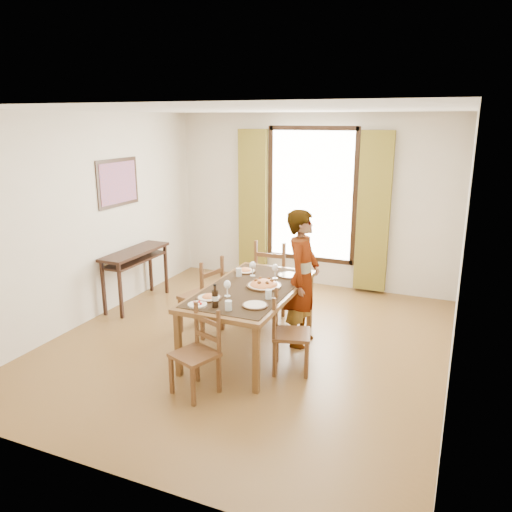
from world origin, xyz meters
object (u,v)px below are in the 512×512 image
at_px(man, 302,278).
at_px(pasta_platter, 264,283).
at_px(console_table, 135,258).
at_px(dining_table, 251,293).

relative_size(man, pasta_platter, 4.05).
distance_m(console_table, man, 2.62).
relative_size(dining_table, man, 1.16).
height_order(console_table, pasta_platter, pasta_platter).
relative_size(console_table, dining_table, 0.64).
xyz_separation_m(console_table, man, (2.60, -0.32, 0.13)).
bearing_deg(console_table, man, -6.98).
relative_size(console_table, pasta_platter, 3.00).
height_order(dining_table, man, man).
distance_m(console_table, dining_table, 2.23).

